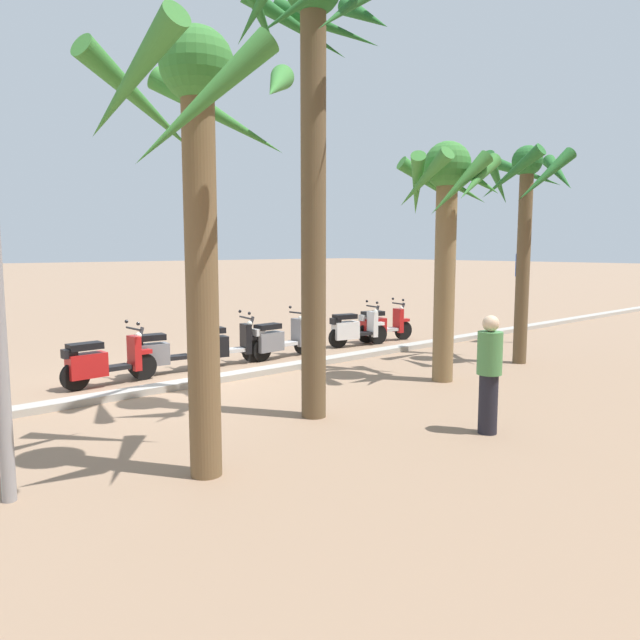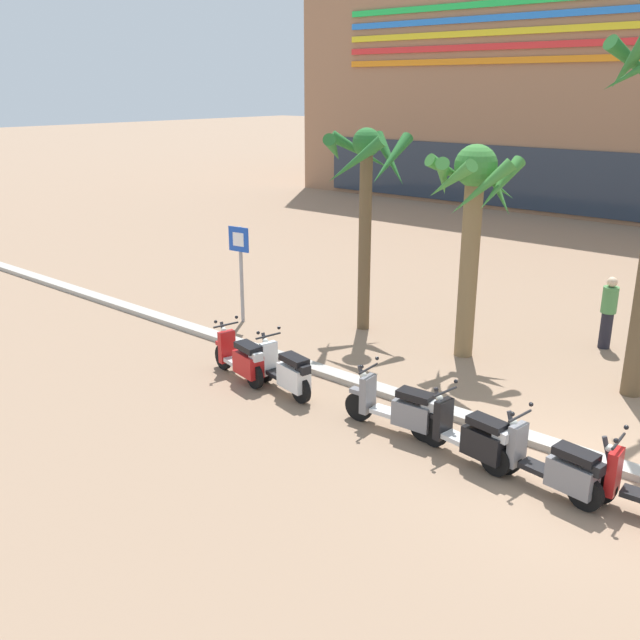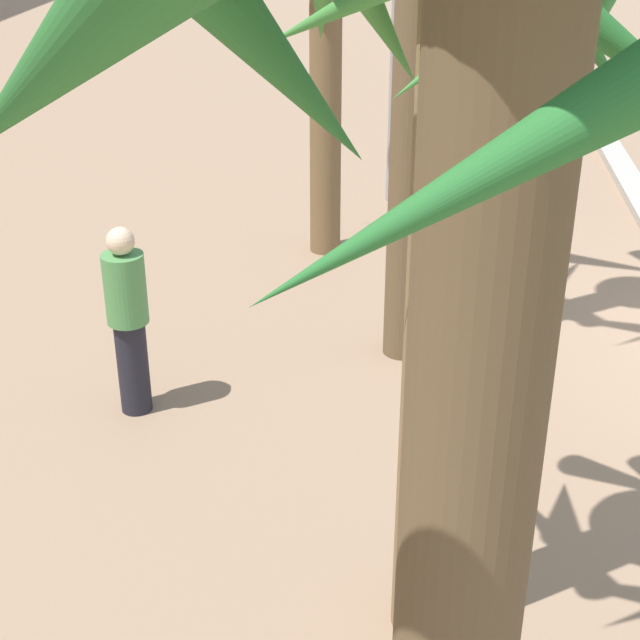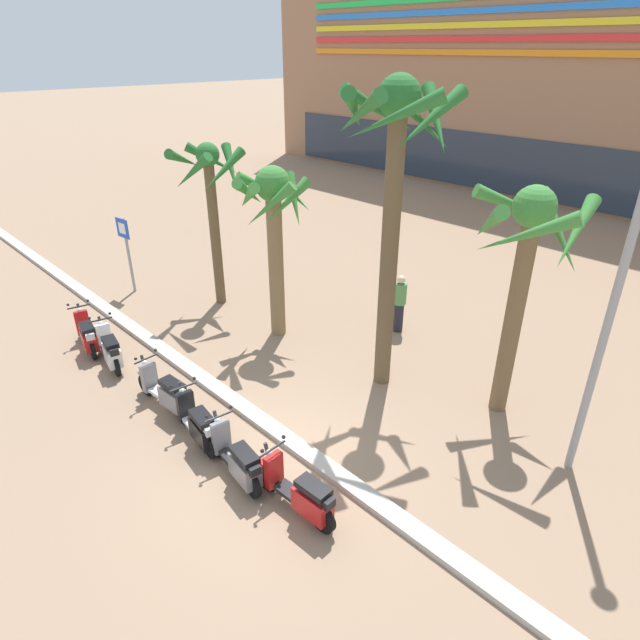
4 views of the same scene
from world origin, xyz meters
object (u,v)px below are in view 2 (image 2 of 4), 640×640
Objects in this scene: scooter_grey_tail_end at (399,408)px; palm_tree_near_sign at (366,179)px; scooter_grey_gap_after_mid at (554,466)px; pedestrian_strolling_near_curb at (608,311)px; scooter_red_mid_rear at (241,359)px; scooter_white_last_in_row at (286,372)px; crossing_sign at (240,263)px; scooter_black_far_back at (471,436)px; palm_tree_far_corner at (473,203)px.

scooter_grey_tail_end is 6.30m from palm_tree_near_sign.
pedestrian_strolling_near_curb reaches higher than scooter_grey_gap_after_mid.
scooter_red_mid_rear is 1.13m from scooter_white_last_in_row.
crossing_sign is at bearing 164.19° from scooter_grey_gap_after_mid.
crossing_sign is (-3.81, 2.50, 1.04)m from scooter_white_last_in_row.
scooter_black_far_back is at bearing -88.27° from pedestrian_strolling_near_curb.
palm_tree_near_sign is (-6.50, 4.13, 3.15)m from scooter_grey_gap_after_mid.
scooter_red_mid_rear is 1.00× the size of scooter_black_far_back.
scooter_grey_tail_end is 1.43m from scooter_black_far_back.
pedestrian_strolling_near_curb reaches higher than scooter_black_far_back.
pedestrian_strolling_near_curb reaches higher than scooter_red_mid_rear.
scooter_red_mid_rear is 6.42m from scooter_grey_gap_after_mid.
pedestrian_strolling_near_curb reaches higher than scooter_white_last_in_row.
scooter_grey_tail_end is at bearing -20.95° from crossing_sign.
scooter_white_last_in_row and scooter_grey_tail_end have the same top height.
scooter_white_last_in_row is 5.18m from palm_tree_far_corner.
scooter_red_mid_rear is 5.08m from scooter_black_far_back.
scooter_grey_tail_end is 6.87m from crossing_sign.
palm_tree_far_corner is (2.67, 4.11, 2.88)m from scooter_red_mid_rear.
pedestrian_strolling_near_curb is (1.23, 6.41, 0.41)m from scooter_grey_tail_end.
palm_tree_near_sign reaches higher than scooter_grey_tail_end.
palm_tree_near_sign is (-0.09, 4.14, 3.14)m from scooter_red_mid_rear.
scooter_grey_gap_after_mid is 9.52m from crossing_sign.
scooter_red_mid_rear is 0.94× the size of scooter_grey_tail_end.
crossing_sign is (-2.69, 2.59, 1.05)m from scooter_red_mid_rear.
scooter_grey_tail_end is (3.65, 0.16, -0.01)m from scooter_red_mid_rear.
scooter_grey_gap_after_mid is at bearing -0.84° from scooter_white_last_in_row.
pedestrian_strolling_near_curb is (-0.20, 6.52, 0.41)m from scooter_black_far_back.
scooter_grey_gap_after_mid is 8.32m from palm_tree_near_sign.
palm_tree_far_corner reaches higher than crossing_sign.
palm_tree_near_sign is at bearing 179.44° from palm_tree_far_corner.
scooter_black_far_back is 0.36× the size of palm_tree_near_sign.
palm_tree_far_corner reaches higher than scooter_grey_gap_after_mid.
pedestrian_strolling_near_curb is at bearing 27.73° from crossing_sign.
palm_tree_far_corner is 2.74× the size of pedestrian_strolling_near_curb.
scooter_white_last_in_row is at bearing 179.41° from scooter_black_far_back.
pedestrian_strolling_near_curb is at bearing 26.04° from palm_tree_near_sign.
scooter_grey_tail_end is 1.06× the size of scooter_black_far_back.
palm_tree_near_sign is 2.88× the size of pedestrian_strolling_near_curb.
scooter_red_mid_rear is 3.87m from crossing_sign.
scooter_black_far_back is (5.08, 0.04, -0.00)m from scooter_red_mid_rear.
palm_tree_near_sign reaches higher than scooter_grey_gap_after_mid.
palm_tree_far_corner is (-2.41, 4.07, 2.88)m from scooter_black_far_back.
palm_tree_near_sign reaches higher than scooter_white_last_in_row.
scooter_white_last_in_row is 5.27m from palm_tree_near_sign.
crossing_sign reaches higher than scooter_black_far_back.
scooter_black_far_back is 0.38× the size of palm_tree_far_corner.
scooter_white_last_in_row is at bearing -33.27° from crossing_sign.
crossing_sign is at bearing 146.73° from scooter_white_last_in_row.
scooter_grey_tail_end is at bearing 1.67° from scooter_white_last_in_row.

